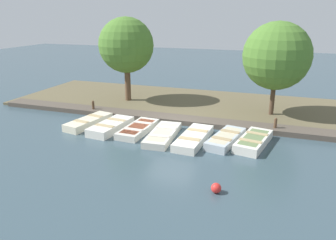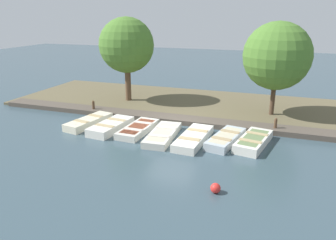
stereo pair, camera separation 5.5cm
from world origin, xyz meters
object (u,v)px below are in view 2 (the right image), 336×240
(rowboat_1, at_px, (111,126))
(park_tree_far_left, at_px, (127,45))
(rowboat_6, at_px, (253,141))
(rowboat_3, at_px, (163,135))
(mooring_post_far, at_px, (275,125))
(buoy, at_px, (216,188))
(rowboat_2, at_px, (138,129))
(rowboat_5, at_px, (226,139))
(rowboat_4, at_px, (194,138))
(rowboat_0, at_px, (89,122))
(park_tree_left, at_px, (277,56))
(mooring_post_near, at_px, (94,107))

(rowboat_1, height_order, park_tree_far_left, park_tree_far_left)
(rowboat_1, xyz_separation_m, rowboat_6, (-0.32, 7.10, -0.01))
(rowboat_3, distance_m, park_tree_far_left, 8.01)
(mooring_post_far, distance_m, buoy, 6.90)
(rowboat_6, bearing_deg, rowboat_2, -78.02)
(rowboat_3, height_order, rowboat_5, rowboat_5)
(rowboat_6, xyz_separation_m, park_tree_far_left, (-5.11, -8.72, 3.56))
(rowboat_1, distance_m, rowboat_4, 4.42)
(rowboat_0, relative_size, buoy, 8.68)
(rowboat_3, distance_m, buoy, 5.42)
(rowboat_0, relative_size, park_tree_far_left, 0.54)
(rowboat_0, height_order, rowboat_6, rowboat_6)
(park_tree_left, bearing_deg, rowboat_4, -31.58)
(rowboat_0, relative_size, mooring_post_near, 3.79)
(rowboat_5, height_order, mooring_post_near, mooring_post_near)
(mooring_post_far, bearing_deg, rowboat_2, -72.09)
(mooring_post_near, bearing_deg, rowboat_6, 78.03)
(rowboat_2, bearing_deg, mooring_post_near, -115.91)
(rowboat_3, distance_m, mooring_post_far, 5.67)
(rowboat_0, distance_m, rowboat_2, 2.92)
(rowboat_3, relative_size, park_tree_left, 0.61)
(rowboat_0, distance_m, rowboat_4, 5.94)
(rowboat_4, relative_size, park_tree_far_left, 0.59)
(rowboat_0, height_order, rowboat_5, rowboat_0)
(mooring_post_far, bearing_deg, rowboat_6, -23.13)
(rowboat_4, height_order, park_tree_far_left, park_tree_far_left)
(rowboat_3, distance_m, rowboat_5, 3.00)
(park_tree_far_left, bearing_deg, rowboat_1, 16.57)
(mooring_post_far, bearing_deg, park_tree_far_left, -107.82)
(rowboat_2, xyz_separation_m, rowboat_4, (0.37, 3.00, 0.02))
(rowboat_2, height_order, mooring_post_far, mooring_post_far)
(rowboat_5, bearing_deg, rowboat_0, -78.97)
(mooring_post_near, relative_size, buoy, 2.29)
(rowboat_1, relative_size, rowboat_3, 0.89)
(rowboat_1, distance_m, rowboat_3, 2.88)
(rowboat_4, relative_size, rowboat_5, 1.09)
(rowboat_1, bearing_deg, park_tree_left, 129.53)
(rowboat_3, bearing_deg, rowboat_1, -96.47)
(buoy, bearing_deg, mooring_post_near, -127.42)
(rowboat_0, distance_m, rowboat_5, 7.37)
(mooring_post_near, bearing_deg, park_tree_left, 105.44)
(rowboat_5, relative_size, park_tree_far_left, 0.54)
(mooring_post_near, bearing_deg, rowboat_1, 46.24)
(park_tree_left, bearing_deg, rowboat_0, -62.22)
(mooring_post_near, height_order, mooring_post_far, same)
(rowboat_0, bearing_deg, mooring_post_near, -144.76)
(rowboat_0, relative_size, park_tree_left, 0.56)
(rowboat_2, relative_size, rowboat_3, 0.91)
(rowboat_2, height_order, rowboat_6, rowboat_6)
(rowboat_4, bearing_deg, rowboat_0, -91.23)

